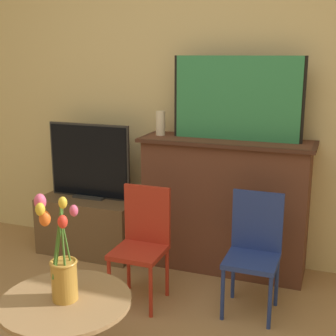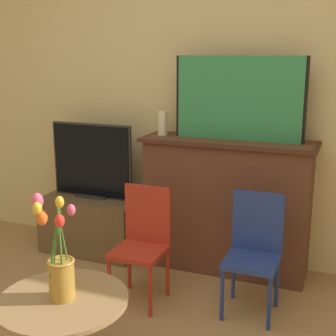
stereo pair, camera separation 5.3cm
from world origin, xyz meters
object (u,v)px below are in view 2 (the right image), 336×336
Objects in this scene: chair_red at (143,238)px; chair_blue at (254,247)px; painting at (239,99)px; vase_tulips at (59,264)px; tv_monitor at (92,162)px.

chair_red and chair_blue have the same top height.
chair_red is (-0.43, -0.62, -0.83)m from painting.
chair_red is 1.41× the size of vase_tulips.
chair_red is 1.00× the size of chair_blue.
vase_tulips is (-0.44, -1.49, -0.62)m from painting.
tv_monitor is at bearing 162.37° from chair_blue.
chair_red is 0.90m from vase_tulips.
painting is 1.68m from vase_tulips.
tv_monitor reaches higher than chair_blue.
painting is 1.12m from chair_red.
painting is 1.23× the size of chair_red.
painting is 1.74× the size of vase_tulips.
chair_blue is at bearing -17.63° from tv_monitor.
tv_monitor is (-1.11, -0.07, -0.52)m from painting.
chair_blue is at bearing 55.51° from vase_tulips.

